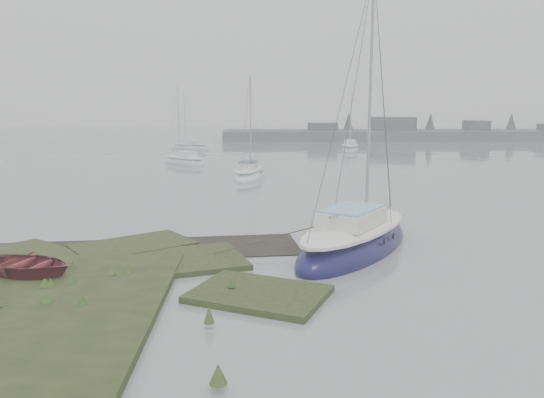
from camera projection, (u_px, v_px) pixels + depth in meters
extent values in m
plane|color=slate|center=(250.00, 166.00, 44.33)|extent=(160.00, 160.00, 0.00)
cube|color=#4C4F51|center=(432.00, 136.00, 76.52)|extent=(60.00, 8.00, 1.60)
cube|color=#424247|center=(323.00, 131.00, 74.89)|extent=(4.00, 3.00, 2.20)
cube|color=#424247|center=(393.00, 128.00, 75.14)|extent=(6.00, 3.00, 3.00)
cube|color=#424247|center=(476.00, 129.00, 75.56)|extent=(3.00, 3.00, 2.50)
cone|color=#384238|center=(348.00, 124.00, 76.84)|extent=(2.00, 2.00, 3.50)
cone|color=#384238|center=(430.00, 124.00, 77.22)|extent=(2.00, 2.00, 3.50)
cone|color=#384238|center=(511.00, 124.00, 77.60)|extent=(2.00, 2.00, 3.50)
ellipsoid|color=#0E0E39|center=(355.00, 248.00, 18.77)|extent=(6.24, 7.50, 1.80)
ellipsoid|color=silver|center=(355.00, 228.00, 18.64)|extent=(5.29, 6.44, 0.51)
cube|color=silver|center=(352.00, 217.00, 18.30)|extent=(2.76, 3.00, 0.53)
cube|color=#7CAFC8|center=(352.00, 209.00, 18.24)|extent=(2.55, 2.77, 0.08)
cylinder|color=#939399|center=(370.00, 95.00, 18.61)|extent=(0.12, 0.12, 8.49)
cylinder|color=#939399|center=(349.00, 210.00, 18.07)|extent=(1.77, 2.50, 0.10)
ellipsoid|color=silver|center=(249.00, 177.00, 37.29)|extent=(2.72, 5.64, 1.31)
ellipsoid|color=silver|center=(249.00, 169.00, 37.20)|extent=(2.25, 4.90, 0.37)
cube|color=silver|center=(248.00, 165.00, 36.91)|extent=(1.48, 2.03, 0.39)
cube|color=#1A2948|center=(248.00, 162.00, 36.87)|extent=(1.37, 1.87, 0.06)
cylinder|color=#939399|center=(250.00, 121.00, 37.28)|extent=(0.09, 0.09, 6.19)
cylinder|color=#939399|center=(248.00, 162.00, 36.72)|extent=(0.46, 2.14, 0.07)
ellipsoid|color=#AFB3B8|center=(184.00, 163.00, 45.86)|extent=(4.82, 4.80, 1.24)
ellipsoid|color=white|center=(184.00, 157.00, 45.77)|extent=(4.11, 4.10, 0.35)
cube|color=white|center=(186.00, 154.00, 45.57)|extent=(2.02, 2.01, 0.37)
cube|color=silver|center=(186.00, 152.00, 45.54)|extent=(1.86, 1.86, 0.06)
cylinder|color=#939399|center=(178.00, 120.00, 45.65)|extent=(0.08, 0.08, 5.85)
cylinder|color=#939399|center=(187.00, 152.00, 45.44)|extent=(1.50, 1.49, 0.07)
ellipsoid|color=silver|center=(350.00, 150.00, 58.62)|extent=(3.04, 5.84, 1.35)
ellipsoid|color=silver|center=(350.00, 145.00, 58.52)|extent=(2.52, 5.06, 0.38)
cube|color=silver|center=(350.00, 142.00, 58.23)|extent=(1.59, 2.13, 0.40)
cube|color=#B1B5BD|center=(350.00, 140.00, 58.19)|extent=(1.48, 1.96, 0.06)
cylinder|color=#939399|center=(351.00, 113.00, 58.60)|extent=(0.09, 0.09, 6.36)
cylinder|color=#939399|center=(350.00, 140.00, 58.04)|extent=(0.57, 2.19, 0.07)
ellipsoid|color=#A0A5A8|center=(190.00, 148.00, 60.79)|extent=(5.15, 3.80, 1.21)
ellipsoid|color=silver|center=(190.00, 144.00, 60.71)|extent=(4.43, 3.21, 0.34)
cube|color=silver|center=(191.00, 142.00, 60.56)|extent=(2.01, 1.75, 0.36)
cube|color=silver|center=(191.00, 140.00, 60.53)|extent=(1.85, 1.62, 0.06)
cylinder|color=#939399|center=(185.00, 117.00, 60.44)|extent=(0.08, 0.08, 5.68)
cylinder|color=#939399|center=(192.00, 140.00, 60.46)|extent=(1.78, 1.00, 0.06)
imported|color=maroon|center=(25.00, 264.00, 15.51)|extent=(3.49, 2.93, 0.62)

